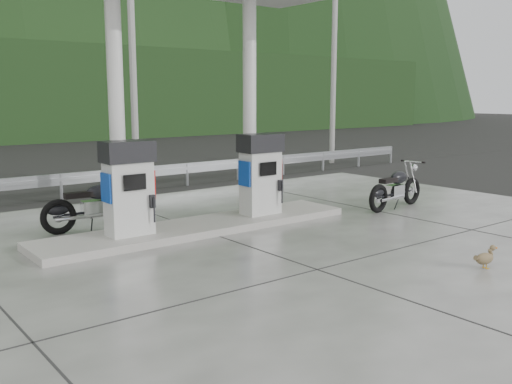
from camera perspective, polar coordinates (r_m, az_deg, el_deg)
ground at (r=10.09m, az=2.17°, el=-6.53°), size 160.00×160.00×0.00m
forecourt_apron at (r=10.09m, az=2.17°, el=-6.48°), size 18.00×14.00×0.02m
pump_island at (r=12.02m, az=-5.55°, el=-3.46°), size 7.00×1.40×0.15m
gas_pump_left at (r=11.08m, az=-12.62°, el=0.37°), size 0.95×0.55×1.80m
gas_pump_right at (r=12.76m, az=0.45°, el=1.79°), size 0.95×0.55×1.80m
canopy_column_left at (r=11.30m, az=-13.81°, el=8.66°), size 0.30×0.30×5.00m
canopy_column_right at (r=12.96m, az=-0.65°, el=9.01°), size 0.30×0.30×5.00m
guardrail at (r=16.75m, az=-15.76°, el=2.06°), size 26.00×0.16×1.42m
road at (r=20.10m, az=-19.47°, el=1.04°), size 60.00×7.00×0.01m
utility_pole_b at (r=18.85m, az=-12.24°, el=13.03°), size 0.22×0.22×8.00m
utility_pole_c at (r=24.18m, az=7.78°, el=12.35°), size 0.22×0.22×8.00m
motorcycle_left at (r=12.44m, az=-15.62°, el=-1.26°), size 2.22×0.83×1.03m
motorcycle_right at (r=14.65m, az=13.81°, el=0.34°), size 2.15×0.90×0.99m
duck at (r=10.06m, az=21.88°, el=-6.23°), size 0.46×0.20×0.32m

